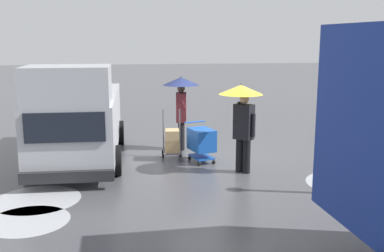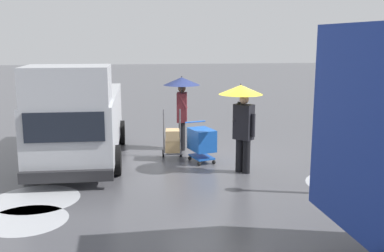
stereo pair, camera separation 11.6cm
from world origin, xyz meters
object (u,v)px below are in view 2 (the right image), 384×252
(shopping_cart_vendor, at_px, (202,141))
(hand_dolly_boxes, at_px, (173,142))
(cargo_van_parked_right, at_px, (79,117))
(pedestrian_black_side, at_px, (242,107))
(pedestrian_pink_side, at_px, (182,96))

(shopping_cart_vendor, bearing_deg, hand_dolly_boxes, -25.97)
(cargo_van_parked_right, distance_m, hand_dolly_boxes, 2.52)
(shopping_cart_vendor, xyz_separation_m, pedestrian_black_side, (-0.80, 1.01, 1.02))
(cargo_van_parked_right, distance_m, pedestrian_pink_side, 2.94)
(cargo_van_parked_right, height_order, pedestrian_black_side, cargo_van_parked_right)
(shopping_cart_vendor, xyz_separation_m, pedestrian_pink_side, (0.36, -1.38, 1.02))
(pedestrian_black_side, bearing_deg, shopping_cart_vendor, -51.49)
(pedestrian_black_side, bearing_deg, pedestrian_pink_side, -64.03)
(cargo_van_parked_right, height_order, hand_dolly_boxes, cargo_van_parked_right)
(hand_dolly_boxes, height_order, pedestrian_black_side, pedestrian_black_side)
(shopping_cart_vendor, relative_size, hand_dolly_boxes, 0.77)
(cargo_van_parked_right, bearing_deg, shopping_cart_vendor, 170.76)
(shopping_cart_vendor, distance_m, pedestrian_black_side, 1.64)
(hand_dolly_boxes, bearing_deg, cargo_van_parked_right, -3.70)
(cargo_van_parked_right, bearing_deg, hand_dolly_boxes, 176.30)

